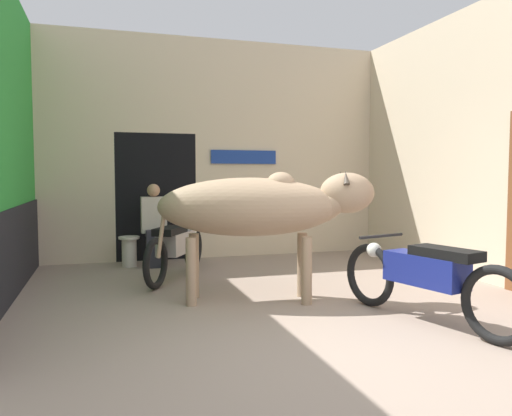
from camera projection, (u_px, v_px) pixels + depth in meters
ground_plane at (351, 350)px, 3.87m from camera, size 30.00×30.00×0.00m
wall_back_with_doorway at (195, 165)px, 8.30m from camera, size 5.56×0.93×3.56m
wall_right_with_door at (464, 146)px, 6.75m from camera, size 0.22×4.61×3.56m
cow at (261, 207)px, 5.33m from camera, size 2.38×1.13×1.41m
motorcycle_near at (426, 276)px, 4.55m from camera, size 0.72×2.01×0.76m
motorcycle_far at (176, 247)px, 6.56m from camera, size 1.02×1.72×0.74m
shopkeeper_seated at (154, 223)px, 7.40m from camera, size 0.37×0.33×1.23m
plastic_stool at (129, 251)px, 7.38m from camera, size 0.31×0.31×0.45m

